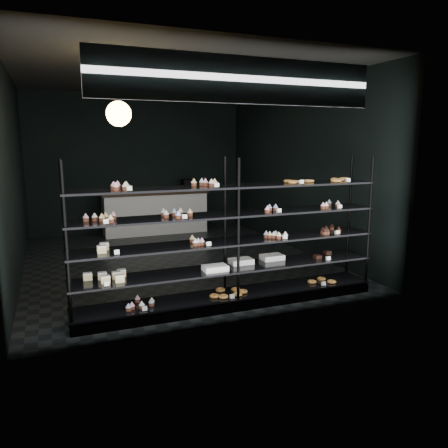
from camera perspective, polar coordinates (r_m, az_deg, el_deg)
name	(u,v)px	position (r m, az deg, el deg)	size (l,w,h in m)	color
room	(172,171)	(7.70, -6.80, 6.90)	(5.01, 6.01, 3.20)	black
display_shelf	(230,259)	(5.57, 0.76, -4.53)	(4.00, 0.50, 1.91)	black
signage	(241,80)	(4.96, 2.22, 18.30)	(3.30, 0.05, 0.50)	#0C1C3C
pendant_lamp	(119,114)	(5.96, -13.59, 13.83)	(0.32, 0.32, 0.89)	black
service_counter	(156,212)	(10.29, -8.92, 1.60)	(2.44, 0.65, 1.23)	silver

